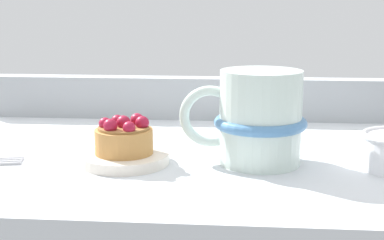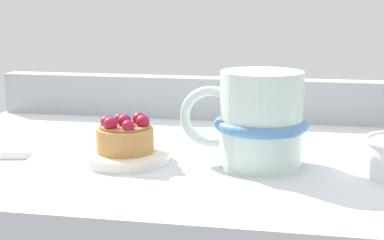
{
  "view_description": "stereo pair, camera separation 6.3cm",
  "coord_description": "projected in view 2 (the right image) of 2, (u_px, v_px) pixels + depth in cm",
  "views": [
    {
      "loc": [
        8.2,
        -65.76,
        18.09
      ],
      "look_at": [
        2.9,
        -4.23,
        4.94
      ],
      "focal_mm": 53.69,
      "sensor_mm": 36.0,
      "label": 1
    },
    {
      "loc": [
        14.45,
        -64.9,
        18.09
      ],
      "look_at": [
        2.9,
        -4.23,
        4.94
      ],
      "focal_mm": 53.69,
      "sensor_mm": 36.0,
      "label": 2
    }
  ],
  "objects": [
    {
      "name": "ground_plane",
      "position": [
        175.0,
        166.0,
        0.69
      ],
      "size": [
        65.05,
        43.88,
        3.49
      ],
      "primitive_type": "cube",
      "color": "silver"
    },
    {
      "name": "window_rail_back",
      "position": [
        203.0,
        98.0,
        0.88
      ],
      "size": [
        63.75,
        3.35,
        6.3
      ],
      "primitive_type": "cube",
      "color": "#9EA3A8",
      "rests_on": "ground_plane"
    },
    {
      "name": "dessert_plate",
      "position": [
        125.0,
        157.0,
        0.65
      ],
      "size": [
        10.04,
        10.04,
        1.17
      ],
      "color": "silver",
      "rests_on": "ground_plane"
    },
    {
      "name": "raspberry_tart",
      "position": [
        125.0,
        136.0,
        0.64
      ],
      "size": [
        6.45,
        6.45,
        4.29
      ],
      "color": "#B77F42",
      "rests_on": "dessert_plate"
    },
    {
      "name": "coffee_mug",
      "position": [
        258.0,
        119.0,
        0.62
      ],
      "size": [
        14.15,
        10.28,
        10.43
      ],
      "color": "silver",
      "rests_on": "ground_plane"
    }
  ]
}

